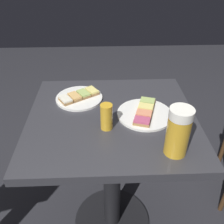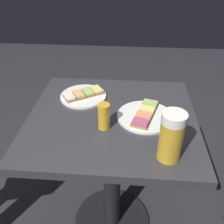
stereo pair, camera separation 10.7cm
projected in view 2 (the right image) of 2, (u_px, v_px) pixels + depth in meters
The scene contains 6 objects.
ground_plane at pixel (112, 220), 1.52m from camera, with size 6.00×6.00×0.00m, color #28282D.
cafe_table at pixel (112, 148), 1.19m from camera, with size 0.72×0.67×0.77m.
plate_near at pixel (145, 115), 1.07m from camera, with size 0.24×0.24×0.03m.
plate_far at pixel (83, 95), 1.21m from camera, with size 0.22×0.22×0.03m.
beer_mug at pixel (172, 136), 0.83m from camera, with size 0.11×0.13×0.18m.
beer_glass_small at pixel (104, 116), 0.99m from camera, with size 0.05×0.05×0.11m, color gold.
Camera 2 is at (0.07, -0.88, 1.40)m, focal length 40.46 mm.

